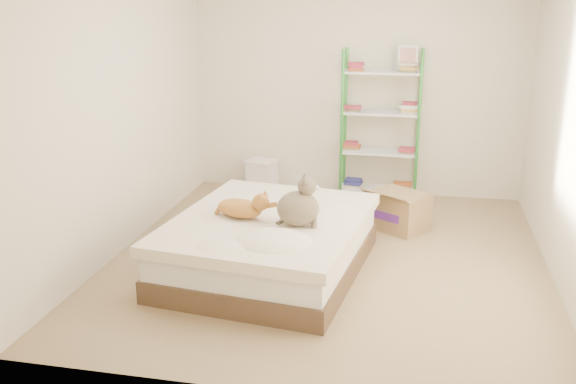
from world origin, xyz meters
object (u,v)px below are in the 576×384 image
(bed, at_px, (269,244))
(cardboard_box, at_px, (398,210))
(orange_cat, at_px, (240,206))
(white_bin, at_px, (262,175))
(grey_cat, at_px, (298,201))
(shelf_unit, at_px, (381,128))

(bed, distance_m, cardboard_box, 1.63)
(cardboard_box, bearing_deg, orange_cat, -102.07)
(cardboard_box, bearing_deg, bed, -97.07)
(orange_cat, bearing_deg, white_bin, 115.75)
(bed, relative_size, white_bin, 5.26)
(bed, bearing_deg, cardboard_box, 57.69)
(orange_cat, height_order, cardboard_box, orange_cat)
(bed, distance_m, white_bin, 2.31)
(grey_cat, xyz_separation_m, white_bin, (-0.89, 2.37, -0.50))
(grey_cat, height_order, cardboard_box, grey_cat)
(cardboard_box, height_order, white_bin, cardboard_box)
(cardboard_box, bearing_deg, grey_cat, -86.10)
(white_bin, bearing_deg, shelf_unit, 1.29)
(grey_cat, distance_m, cardboard_box, 1.68)
(bed, distance_m, grey_cat, 0.55)
(white_bin, bearing_deg, grey_cat, -69.31)
(bed, height_order, grey_cat, grey_cat)
(bed, relative_size, cardboard_box, 2.87)
(shelf_unit, xyz_separation_m, cardboard_box, (0.26, -0.99, -0.64))
(grey_cat, relative_size, cardboard_box, 0.58)
(bed, relative_size, shelf_unit, 1.18)
(grey_cat, bearing_deg, bed, 53.19)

